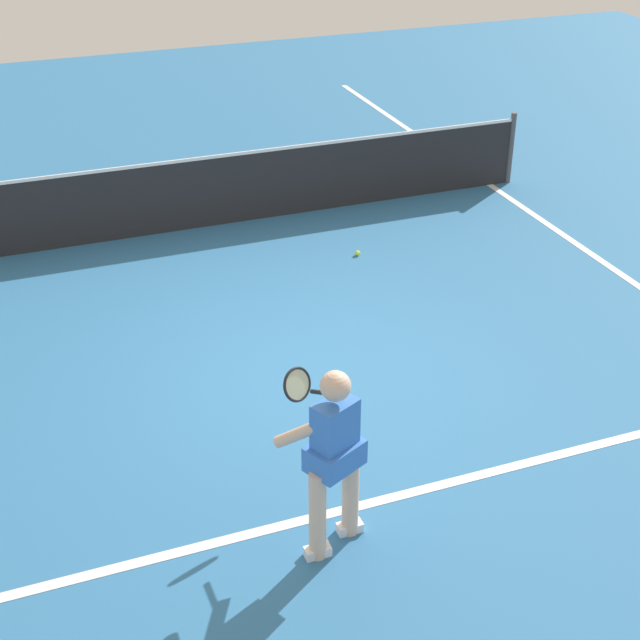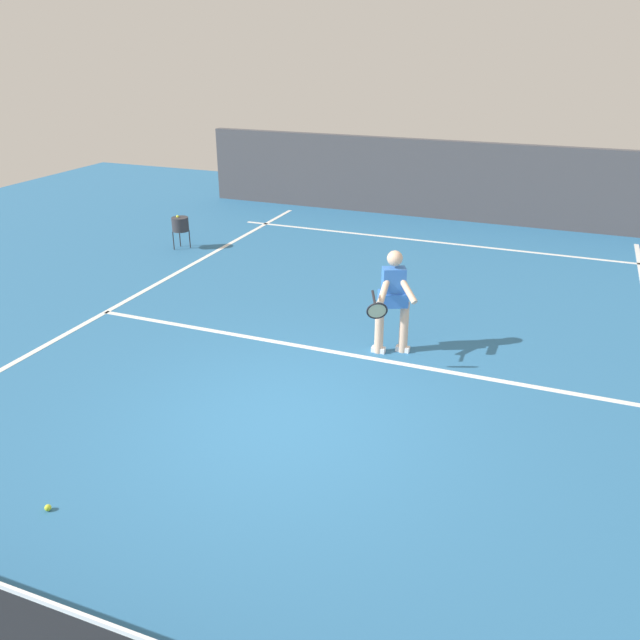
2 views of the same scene
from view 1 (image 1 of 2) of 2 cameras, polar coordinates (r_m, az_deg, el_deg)
The scene contains 5 objects.
ground_plane at distance 9.15m, azimuth -0.71°, elevation -3.40°, with size 27.54×27.54×0.00m, color teal.
service_line_marking at distance 7.69m, azimuth 4.42°, elevation -10.83°, with size 8.49×0.10×0.01m, color white.
court_net at distance 12.25m, azimuth -7.03°, elevation 7.85°, with size 9.17×0.08×1.05m.
tennis_player at distance 6.75m, azimuth 0.78°, elevation -8.14°, with size 0.68×1.12×1.55m.
tennis_ball_near at distance 11.52m, azimuth 2.32°, elevation 4.13°, with size 0.07×0.07×0.07m, color #D1E533.
Camera 1 is at (-2.61, -7.22, 4.98)m, focal length 52.04 mm.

